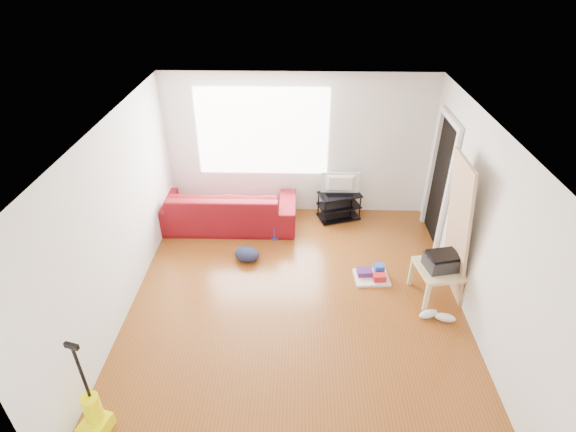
{
  "coord_description": "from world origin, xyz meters",
  "views": [
    {
      "loc": [
        0.01,
        -4.6,
        4.28
      ],
      "look_at": [
        -0.12,
        0.6,
        1.03
      ],
      "focal_mm": 28.0,
      "sensor_mm": 36.0,
      "label": 1
    }
  ],
  "objects_px": {
    "cleaning_tray": "(373,275)",
    "vacuum": "(94,416)",
    "backpack": "(247,260)",
    "tv_stand": "(339,206)",
    "side_table": "(440,272)",
    "bucket": "(275,236)",
    "sofa": "(227,224)"
  },
  "relations": [
    {
      "from": "sofa",
      "to": "vacuum",
      "type": "height_order",
      "value": "vacuum"
    },
    {
      "from": "bucket",
      "to": "vacuum",
      "type": "height_order",
      "value": "vacuum"
    },
    {
      "from": "sofa",
      "to": "side_table",
      "type": "distance_m",
      "value": 3.64
    },
    {
      "from": "sofa",
      "to": "vacuum",
      "type": "bearing_deg",
      "value": 78.66
    },
    {
      "from": "side_table",
      "to": "backpack",
      "type": "distance_m",
      "value": 2.85
    },
    {
      "from": "bucket",
      "to": "backpack",
      "type": "bearing_deg",
      "value": -120.65
    },
    {
      "from": "cleaning_tray",
      "to": "backpack",
      "type": "xyz_separation_m",
      "value": [
        -1.89,
        0.39,
        -0.05
      ]
    },
    {
      "from": "cleaning_tray",
      "to": "vacuum",
      "type": "relative_size",
      "value": 0.44
    },
    {
      "from": "bucket",
      "to": "sofa",
      "type": "bearing_deg",
      "value": 158.59
    },
    {
      "from": "vacuum",
      "to": "cleaning_tray",
      "type": "bearing_deg",
      "value": 53.7
    },
    {
      "from": "bucket",
      "to": "cleaning_tray",
      "type": "height_order",
      "value": "cleaning_tray"
    },
    {
      "from": "tv_stand",
      "to": "vacuum",
      "type": "relative_size",
      "value": 0.67
    },
    {
      "from": "backpack",
      "to": "side_table",
      "type": "bearing_deg",
      "value": 4.87
    },
    {
      "from": "cleaning_tray",
      "to": "backpack",
      "type": "bearing_deg",
      "value": 168.24
    },
    {
      "from": "cleaning_tray",
      "to": "vacuum",
      "type": "height_order",
      "value": "vacuum"
    },
    {
      "from": "bucket",
      "to": "backpack",
      "type": "relative_size",
      "value": 0.68
    },
    {
      "from": "tv_stand",
      "to": "cleaning_tray",
      "type": "height_order",
      "value": "tv_stand"
    },
    {
      "from": "cleaning_tray",
      "to": "vacuum",
      "type": "distance_m",
      "value": 3.98
    },
    {
      "from": "bucket",
      "to": "backpack",
      "type": "xyz_separation_m",
      "value": [
        -0.39,
        -0.67,
        0.0
      ]
    },
    {
      "from": "sofa",
      "to": "tv_stand",
      "type": "bearing_deg",
      "value": -172.14
    },
    {
      "from": "cleaning_tray",
      "to": "bucket",
      "type": "bearing_deg",
      "value": 144.67
    },
    {
      "from": "sofa",
      "to": "cleaning_tray",
      "type": "height_order",
      "value": "sofa"
    },
    {
      "from": "bucket",
      "to": "tv_stand",
      "type": "bearing_deg",
      "value": 28.65
    },
    {
      "from": "side_table",
      "to": "bucket",
      "type": "height_order",
      "value": "side_table"
    },
    {
      "from": "tv_stand",
      "to": "backpack",
      "type": "xyz_separation_m",
      "value": [
        -1.5,
        -1.27,
        -0.25
      ]
    },
    {
      "from": "cleaning_tray",
      "to": "vacuum",
      "type": "bearing_deg",
      "value": -141.6
    },
    {
      "from": "vacuum",
      "to": "side_table",
      "type": "bearing_deg",
      "value": 43.65
    },
    {
      "from": "backpack",
      "to": "vacuum",
      "type": "distance_m",
      "value": 3.13
    },
    {
      "from": "cleaning_tray",
      "to": "tv_stand",
      "type": "bearing_deg",
      "value": 103.14
    },
    {
      "from": "backpack",
      "to": "vacuum",
      "type": "height_order",
      "value": "vacuum"
    },
    {
      "from": "tv_stand",
      "to": "side_table",
      "type": "xyz_separation_m",
      "value": [
        1.22,
        -2.0,
        0.16
      ]
    },
    {
      "from": "side_table",
      "to": "backpack",
      "type": "bearing_deg",
      "value": 164.87
    }
  ]
}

